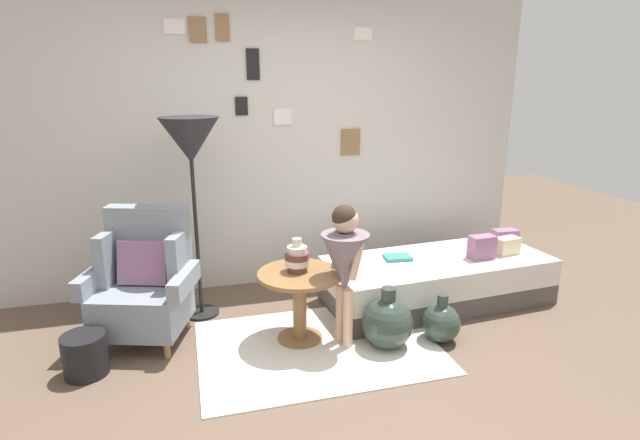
% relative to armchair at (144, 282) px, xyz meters
% --- Properties ---
extents(ground_plane, '(12.00, 12.00, 0.00)m').
position_rel_armchair_xyz_m(ground_plane, '(1.15, -1.08, -0.44)').
color(ground_plane, brown).
extents(gallery_wall, '(4.80, 0.12, 2.60)m').
position_rel_armchair_xyz_m(gallery_wall, '(1.15, 0.87, 0.86)').
color(gallery_wall, beige).
rests_on(gallery_wall, ground).
extents(rug, '(1.70, 1.21, 0.01)m').
position_rel_armchair_xyz_m(rug, '(1.19, -0.50, -0.43)').
color(rug, silver).
rests_on(rug, ground).
extents(armchair, '(0.87, 0.75, 0.97)m').
position_rel_armchair_xyz_m(armchair, '(0.00, 0.00, 0.00)').
color(armchair, '#9E7042').
rests_on(armchair, ground).
extents(daybed, '(1.95, 0.94, 0.40)m').
position_rel_armchair_xyz_m(daybed, '(2.38, -0.02, -0.24)').
color(daybed, '#4C4742').
rests_on(daybed, ground).
extents(pillow_head, '(0.22, 0.13, 0.14)m').
position_rel_armchair_xyz_m(pillow_head, '(3.14, 0.15, 0.03)').
color(pillow_head, gray).
rests_on(pillow_head, daybed).
extents(pillow_mid, '(0.22, 0.15, 0.15)m').
position_rel_armchair_xyz_m(pillow_mid, '(3.00, -0.08, 0.04)').
color(pillow_mid, beige).
rests_on(pillow_mid, daybed).
extents(pillow_back, '(0.22, 0.13, 0.20)m').
position_rel_armchair_xyz_m(pillow_back, '(2.72, -0.12, 0.06)').
color(pillow_back, gray).
rests_on(pillow_back, daybed).
extents(side_table, '(0.61, 0.61, 0.53)m').
position_rel_armchair_xyz_m(side_table, '(1.09, -0.35, -0.05)').
color(side_table, olive).
rests_on(side_table, ground).
extents(vase_striped, '(0.18, 0.18, 0.25)m').
position_rel_armchair_xyz_m(vase_striped, '(1.08, -0.32, 0.19)').
color(vase_striped, brown).
rests_on(vase_striped, side_table).
extents(floor_lamp, '(0.45, 0.45, 1.60)m').
position_rel_armchair_xyz_m(floor_lamp, '(0.40, 0.27, 0.95)').
color(floor_lamp, black).
rests_on(floor_lamp, ground).
extents(person_child, '(0.34, 0.34, 1.05)m').
position_rel_armchair_xyz_m(person_child, '(1.38, -0.51, 0.23)').
color(person_child, '#D8AD8E').
rests_on(person_child, ground).
extents(book_on_daybed, '(0.24, 0.18, 0.03)m').
position_rel_armchair_xyz_m(book_on_daybed, '(2.03, 0.05, -0.02)').
color(book_on_daybed, teal).
rests_on(book_on_daybed, daybed).
extents(demijohn_near, '(0.37, 0.37, 0.46)m').
position_rel_armchair_xyz_m(demijohn_near, '(1.67, -0.61, -0.25)').
color(demijohn_near, '#2D3D33').
rests_on(demijohn_near, ground).
extents(demijohn_far, '(0.28, 0.28, 0.37)m').
position_rel_armchair_xyz_m(demijohn_far, '(2.08, -0.64, -0.29)').
color(demijohn_far, '#2D3D33').
rests_on(demijohn_far, ground).
extents(magazine_basket, '(0.28, 0.28, 0.28)m').
position_rel_armchair_xyz_m(magazine_basket, '(-0.37, -0.42, -0.30)').
color(magazine_basket, black).
rests_on(magazine_basket, ground).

